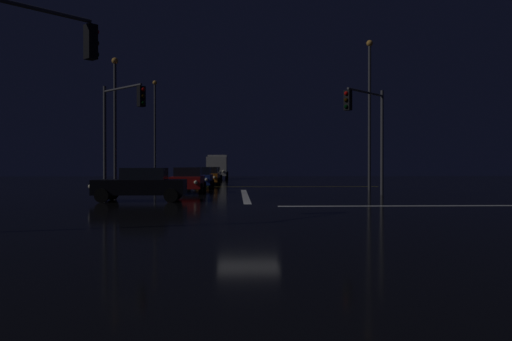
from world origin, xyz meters
TOP-DOWN VIEW (x-y plane):
  - ground at (0.00, 0.00)m, footprint 120.00×120.00m
  - stop_line_north at (0.00, 7.51)m, footprint 0.35×12.80m
  - centre_line_ns at (0.00, 19.11)m, footprint 22.00×0.15m
  - crosswalk_bar_east at (7.61, 0.00)m, footprint 12.80×0.40m
  - sedan_red at (-3.48, 10.37)m, footprint 2.02×4.33m
  - sedan_blue at (-3.22, 16.11)m, footprint 2.02×4.33m
  - sedan_orange at (-2.96, 22.66)m, footprint 2.02×4.33m
  - sedan_green at (-3.49, 29.10)m, footprint 2.02×4.33m
  - sedan_gray at (-3.15, 35.33)m, footprint 2.02×4.33m
  - box_truck at (-2.92, 43.00)m, footprint 2.68×8.28m
  - sedan_black_crossing at (-4.97, 3.20)m, footprint 4.33×2.02m
  - traffic_signal_sw at (-6.63, -6.63)m, footprint 3.32×3.32m
  - traffic_signal_nw at (-6.82, 6.82)m, footprint 2.85×2.85m
  - traffic_signal_ne at (6.78, 6.78)m, footprint 2.91×2.91m
  - streetlamp_left_far at (-8.61, 29.11)m, footprint 0.44×0.44m
  - streetlamp_left_near at (-8.61, 13.11)m, footprint 0.44×0.44m
  - streetlamp_right_near at (8.61, 13.11)m, footprint 0.44×0.44m

SIDE VIEW (x-z plane):
  - ground at x=0.00m, z-range -0.10..0.00m
  - centre_line_ns at x=0.00m, z-range 0.00..0.01m
  - crosswalk_bar_east at x=7.61m, z-range 0.00..0.01m
  - stop_line_north at x=0.00m, z-range 0.00..0.01m
  - sedan_red at x=-3.48m, z-range 0.02..1.59m
  - sedan_blue at x=-3.22m, z-range 0.02..1.59m
  - sedan_orange at x=-2.96m, z-range 0.02..1.59m
  - sedan_green at x=-3.49m, z-range 0.02..1.59m
  - sedan_gray at x=-3.15m, z-range 0.02..1.59m
  - sedan_black_crossing at x=-4.97m, z-range 0.02..1.59m
  - box_truck at x=-2.92m, z-range 0.17..3.25m
  - traffic_signal_ne at x=6.78m, z-range 1.12..7.13m
  - traffic_signal_nw at x=-6.82m, z-range 1.14..7.30m
  - traffic_signal_sw at x=-6.63m, z-range 1.21..7.55m
  - streetlamp_left_near at x=-8.61m, z-range 0.69..9.60m
  - streetlamp_left_far at x=-8.61m, z-range 0.71..10.90m
  - streetlamp_right_near at x=8.61m, z-range 0.71..10.97m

